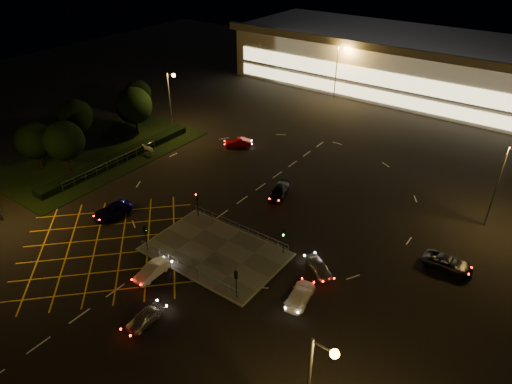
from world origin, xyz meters
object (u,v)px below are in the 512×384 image
Objects in this scene: car_right_silver at (319,267)px; car_near_silver at (144,318)px; car_approach_white at (300,295)px; car_queue_white at (152,271)px; car_circ_red at (238,143)px; car_east_grey at (448,263)px; car_far_dkgrey at (279,191)px; car_left_blue at (112,210)px; signal_nw at (197,200)px; signal_sw at (145,233)px; signal_ne at (284,236)px; signal_se at (236,279)px.

car_near_silver is at bearing -176.88° from car_right_silver.
car_queue_white is at bearing 12.40° from car_approach_white.
car_near_silver is at bearing -50.40° from car_queue_white.
car_circ_red reaches higher than car_queue_white.
car_far_dkgrey is at bearing 84.08° from car_east_grey.
car_circ_red is at bearing 114.44° from car_near_silver.
car_far_dkgrey reaches higher than car_approach_white.
car_left_blue reaches higher than car_far_dkgrey.
car_east_grey is at bearing 16.22° from signal_nw.
car_right_silver is 0.84× the size of car_approach_white.
signal_sw is 7.99m from signal_nw.
signal_nw is at bearing -90.00° from signal_sw.
signal_nw and signal_ne have the same top height.
car_far_dkgrey is at bearing -68.78° from signal_se.
signal_nw reaches higher than car_left_blue.
car_left_blue is 20.47m from car_far_dkgrey.
signal_se is 9.13m from car_queue_white.
signal_ne is at bearing 120.67° from car_right_silver.
signal_se is 6.13m from car_approach_white.
car_circ_red is 36.12m from car_east_grey.
car_left_blue is at bearing -7.99° from car_approach_white.
signal_nw is 0.84× the size of car_right_silver.
signal_sw is 0.79× the size of car_circ_red.
car_left_blue is at bearing -40.00° from car_circ_red.
car_near_silver is at bearing 138.37° from car_east_grey.
car_near_silver is 0.76× the size of car_left_blue.
signal_se is 20.63m from car_left_blue.
car_near_silver is at bearing -25.54° from car_left_blue.
signal_sw reaches higher than car_approach_white.
car_far_dkgrey is 14.88m from car_right_silver.
car_queue_white is (-8.63, -2.44, -1.71)m from signal_se.
signal_nw is 11.09m from car_queue_white.
signal_se reaches higher than car_right_silver.
car_approach_white is (0.53, -4.48, 0.01)m from car_right_silver.
signal_sw is 12.00m from signal_se.
signal_ne reaches higher than car_east_grey.
car_approach_white is at bearing 21.74° from car_queue_white.
car_right_silver is at bearing 126.70° from car_east_grey.
signal_nw is 0.80× the size of car_queue_white.
car_left_blue is 37.68m from car_east_grey.
car_circ_red is at bearing 113.75° from signal_nw.
car_right_silver is at bearing 17.42° from car_left_blue.
signal_se is 7.99m from signal_ne.
car_approach_white is at bearing 140.68° from car_east_grey.
car_circ_red is at bearing -73.05° from signal_sw.
car_queue_white is 0.99× the size of car_circ_red.
car_approach_white is at bearing 46.78° from car_near_silver.
car_left_blue is (-8.44, -5.75, -1.70)m from signal_nw.
car_right_silver is at bearing -119.83° from signal_se.
car_far_dkgrey is (5.21, 9.50, -1.71)m from signal_nw.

